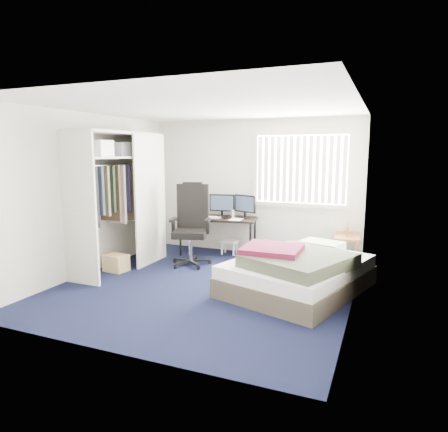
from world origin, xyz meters
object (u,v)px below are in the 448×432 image
Objects in this scene: desk at (219,215)px; bed at (297,271)px; office_chair at (191,233)px; nightstand at (347,238)px.

bed is (1.80, -1.47, -0.46)m from desk.
bed is (1.98, -0.70, -0.26)m from office_chair.
desk is 0.82m from office_chair.
office_chair is at bearing 160.52° from bed.
desk is 2.32m from nightstand.
nightstand is at bearing 19.19° from office_chair.
nightstand is at bearing 2.31° from desk.
nightstand reaches higher than bed.
bed is at bearing -19.48° from office_chair.
desk is 0.65× the size of bed.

